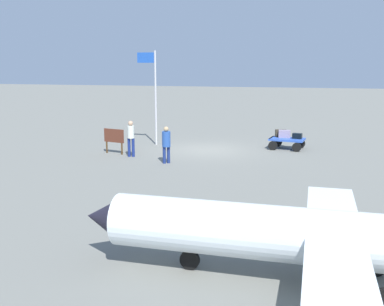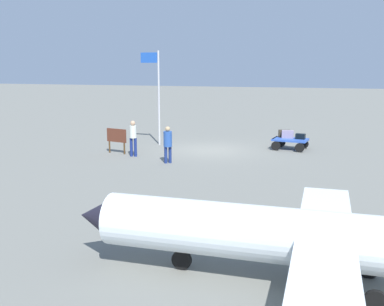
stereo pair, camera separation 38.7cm
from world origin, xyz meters
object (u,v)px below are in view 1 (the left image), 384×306
object	(u,v)px
flagpole	(153,89)
signboard	(114,137)
luggage_cart	(287,141)
worker_trailing	(131,136)
suitcase_dark	(297,136)
airplane_near	(320,237)
suitcase_olive	(284,134)
worker_lead	(166,142)
suitcase_tan	(281,133)

from	to	relation	value
flagpole	signboard	xyz separation A→B (m)	(1.12, 2.87, -2.21)
luggage_cart	worker_trailing	distance (m)	8.08
luggage_cart	suitcase_dark	bearing A→B (deg)	-178.98
suitcase_dark	signboard	distance (m)	9.32
airplane_near	suitcase_olive	bearing A→B (deg)	-85.28
worker_lead	signboard	world-z (taller)	worker_lead
worker_trailing	signboard	xyz separation A→B (m)	(1.07, -0.48, -0.18)
luggage_cart	suitcase_olive	size ratio (longest dim) A/B	3.09
worker_trailing	flagpole	xyz separation A→B (m)	(-0.06, -3.35, 2.03)
suitcase_tan	suitcase_dark	size ratio (longest dim) A/B	1.22
suitcase_dark	suitcase_tan	bearing A→B (deg)	-27.87
suitcase_olive	worker_trailing	distance (m)	8.05
flagpole	worker_lead	bearing A→B (deg)	114.57
suitcase_tan	worker_trailing	distance (m)	8.01
suitcase_olive	flagpole	xyz separation A→B (m)	(6.96, 0.58, 2.27)
luggage_cart	suitcase_tan	size ratio (longest dim) A/B	2.99
airplane_near	flagpole	bearing A→B (deg)	-60.59
suitcase_tan	flagpole	world-z (taller)	flagpole
airplane_near	flagpole	size ratio (longest dim) A/B	2.00
worker_trailing	airplane_near	distance (m)	13.93
suitcase_tan	suitcase_dark	bearing A→B (deg)	152.13
suitcase_dark	airplane_near	size ratio (longest dim) A/B	0.05
flagpole	suitcase_olive	bearing A→B (deg)	-175.20
luggage_cart	worker_lead	size ratio (longest dim) A/B	1.15
suitcase_olive	worker_lead	xyz separation A→B (m)	(4.97, 4.92, 0.22)
suitcase_olive	airplane_near	bearing A→B (deg)	94.72
suitcase_dark	worker_lead	world-z (taller)	worker_lead
airplane_near	worker_trailing	bearing A→B (deg)	-53.59
suitcase_tan	suitcase_dark	xyz separation A→B (m)	(-0.85, 0.45, -0.05)
worker_lead	flagpole	world-z (taller)	flagpole
suitcase_tan	suitcase_dark	distance (m)	0.96
luggage_cart	signboard	xyz separation A→B (m)	(8.21, 3.24, 0.40)
worker_trailing	signboard	bearing A→B (deg)	-24.32
worker_lead	luggage_cart	bearing A→B (deg)	-137.28
luggage_cart	signboard	distance (m)	8.84
worker_lead	worker_trailing	size ratio (longest dim) A/B	0.96
worker_lead	airplane_near	size ratio (longest dim) A/B	0.16
worker_trailing	airplane_near	xyz separation A→B (m)	(-8.27, 11.21, 0.03)
suitcase_olive	suitcase_tan	bearing A→B (deg)	-52.17
suitcase_dark	signboard	world-z (taller)	signboard
suitcase_olive	signboard	bearing A→B (deg)	23.14
luggage_cart	flagpole	bearing A→B (deg)	3.01
suitcase_dark	worker_trailing	size ratio (longest dim) A/B	0.30
suitcase_olive	signboard	size ratio (longest dim) A/B	0.50
suitcase_tan	worker_lead	distance (m)	7.05
suitcase_olive	worker_trailing	bearing A→B (deg)	29.29
signboard	suitcase_dark	bearing A→B (deg)	-159.59
worker_lead	airplane_near	bearing A→B (deg)	121.34
worker_trailing	signboard	world-z (taller)	worker_trailing
airplane_near	flagpole	distance (m)	16.83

